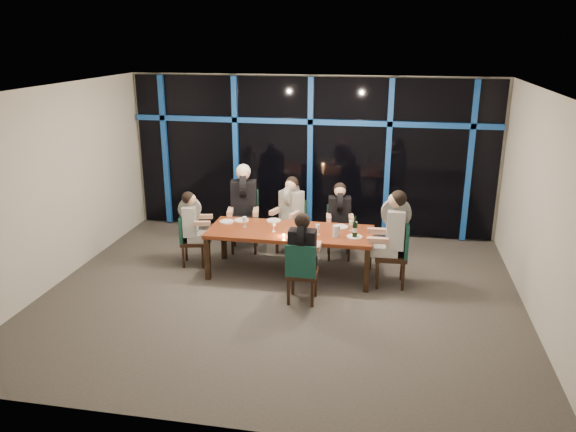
{
  "coord_description": "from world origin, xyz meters",
  "views": [
    {
      "loc": [
        1.5,
        -7.43,
        3.7
      ],
      "look_at": [
        0.0,
        0.6,
        1.05
      ],
      "focal_mm": 35.0,
      "sensor_mm": 36.0,
      "label": 1
    }
  ],
  "objects_px": {
    "diner_end_left": "(192,218)",
    "diner_end_right": "(393,224)",
    "dining_table": "(290,234)",
    "chair_end_left": "(189,237)",
    "chair_end_right": "(397,250)",
    "wine_bottle": "(355,229)",
    "diner_far_right": "(340,210)",
    "water_pitcher": "(336,231)",
    "diner_far_left": "(244,196)",
    "diner_near_mid": "(303,244)",
    "diner_far_mid": "(291,204)",
    "chair_far_mid": "(293,223)",
    "chair_far_left": "(245,217)",
    "chair_near_mid": "(302,270)",
    "chair_far_right": "(339,228)"
  },
  "relations": [
    {
      "from": "diner_far_mid",
      "to": "chair_end_right",
      "type": "bearing_deg",
      "value": -10.11
    },
    {
      "from": "diner_end_left",
      "to": "diner_end_right",
      "type": "height_order",
      "value": "diner_end_right"
    },
    {
      "from": "chair_far_mid",
      "to": "water_pitcher",
      "type": "relative_size",
      "value": 5.01
    },
    {
      "from": "chair_near_mid",
      "to": "diner_end_left",
      "type": "xyz_separation_m",
      "value": [
        -2.01,
        1.09,
        0.31
      ]
    },
    {
      "from": "chair_near_mid",
      "to": "diner_end_left",
      "type": "relative_size",
      "value": 1.09
    },
    {
      "from": "dining_table",
      "to": "diner_far_right",
      "type": "height_order",
      "value": "diner_far_right"
    },
    {
      "from": "wine_bottle",
      "to": "diner_near_mid",
      "type": "bearing_deg",
      "value": -131.62
    },
    {
      "from": "chair_far_mid",
      "to": "wine_bottle",
      "type": "xyz_separation_m",
      "value": [
        1.17,
        -1.16,
        0.36
      ]
    },
    {
      "from": "diner_far_left",
      "to": "chair_near_mid",
      "type": "bearing_deg",
      "value": -65.23
    },
    {
      "from": "diner_far_left",
      "to": "diner_end_left",
      "type": "relative_size",
      "value": 1.23
    },
    {
      "from": "dining_table",
      "to": "diner_far_left",
      "type": "height_order",
      "value": "diner_far_left"
    },
    {
      "from": "chair_far_left",
      "to": "water_pitcher",
      "type": "height_order",
      "value": "chair_far_left"
    },
    {
      "from": "diner_far_mid",
      "to": "diner_end_left",
      "type": "distance_m",
      "value": 1.71
    },
    {
      "from": "diner_far_mid",
      "to": "diner_near_mid",
      "type": "xyz_separation_m",
      "value": [
        0.51,
        -1.85,
        -0.01
      ]
    },
    {
      "from": "dining_table",
      "to": "diner_far_mid",
      "type": "distance_m",
      "value": 0.98
    },
    {
      "from": "dining_table",
      "to": "chair_end_right",
      "type": "distance_m",
      "value": 1.68
    },
    {
      "from": "chair_far_right",
      "to": "diner_far_left",
      "type": "xyz_separation_m",
      "value": [
        -1.67,
        -0.05,
        0.51
      ]
    },
    {
      "from": "diner_far_left",
      "to": "water_pitcher",
      "type": "relative_size",
      "value": 5.57
    },
    {
      "from": "chair_near_mid",
      "to": "diner_far_right",
      "type": "distance_m",
      "value": 1.91
    },
    {
      "from": "chair_near_mid",
      "to": "water_pitcher",
      "type": "xyz_separation_m",
      "value": [
        0.4,
        0.81,
        0.33
      ]
    },
    {
      "from": "diner_near_mid",
      "to": "wine_bottle",
      "type": "relative_size",
      "value": 2.61
    },
    {
      "from": "diner_far_right",
      "to": "water_pitcher",
      "type": "height_order",
      "value": "diner_far_right"
    },
    {
      "from": "dining_table",
      "to": "diner_end_right",
      "type": "bearing_deg",
      "value": -4.06
    },
    {
      "from": "diner_far_left",
      "to": "wine_bottle",
      "type": "relative_size",
      "value": 3.02
    },
    {
      "from": "diner_end_right",
      "to": "chair_near_mid",
      "type": "bearing_deg",
      "value": -57.12
    },
    {
      "from": "diner_far_mid",
      "to": "diner_end_left",
      "type": "height_order",
      "value": "diner_far_mid"
    },
    {
      "from": "chair_end_left",
      "to": "diner_far_right",
      "type": "bearing_deg",
      "value": -84.18
    },
    {
      "from": "chair_far_left",
      "to": "diner_end_right",
      "type": "distance_m",
      "value": 2.84
    },
    {
      "from": "chair_end_left",
      "to": "diner_far_right",
      "type": "distance_m",
      "value": 2.57
    },
    {
      "from": "chair_far_mid",
      "to": "diner_end_right",
      "type": "xyz_separation_m",
      "value": [
        1.73,
        -1.13,
        0.46
      ]
    },
    {
      "from": "diner_far_left",
      "to": "diner_far_right",
      "type": "height_order",
      "value": "diner_far_left"
    },
    {
      "from": "chair_near_mid",
      "to": "diner_end_right",
      "type": "relative_size",
      "value": 0.92
    },
    {
      "from": "dining_table",
      "to": "chair_end_left",
      "type": "bearing_deg",
      "value": 177.17
    },
    {
      "from": "chair_far_mid",
      "to": "chair_end_left",
      "type": "xyz_separation_m",
      "value": [
        -1.59,
        -0.93,
        -0.04
      ]
    },
    {
      "from": "chair_far_mid",
      "to": "diner_near_mid",
      "type": "distance_m",
      "value": 2.02
    },
    {
      "from": "chair_near_mid",
      "to": "diner_far_mid",
      "type": "xyz_separation_m",
      "value": [
        -0.51,
        1.93,
        0.38
      ]
    },
    {
      "from": "diner_far_mid",
      "to": "water_pitcher",
      "type": "distance_m",
      "value": 1.44
    },
    {
      "from": "chair_end_left",
      "to": "chair_far_mid",
      "type": "bearing_deg",
      "value": -71.45
    },
    {
      "from": "diner_far_right",
      "to": "water_pitcher",
      "type": "relative_size",
      "value": 4.72
    },
    {
      "from": "diner_far_mid",
      "to": "diner_near_mid",
      "type": "bearing_deg",
      "value": -55.06
    },
    {
      "from": "chair_far_left",
      "to": "wine_bottle",
      "type": "relative_size",
      "value": 3.1
    },
    {
      "from": "diner_end_left",
      "to": "wine_bottle",
      "type": "relative_size",
      "value": 2.45
    },
    {
      "from": "chair_far_right",
      "to": "chair_end_right",
      "type": "height_order",
      "value": "chair_end_right"
    },
    {
      "from": "chair_far_mid",
      "to": "chair_near_mid",
      "type": "height_order",
      "value": "chair_far_mid"
    },
    {
      "from": "chair_far_left",
      "to": "diner_far_mid",
      "type": "bearing_deg",
      "value": -12.8
    },
    {
      "from": "dining_table",
      "to": "chair_far_left",
      "type": "bearing_deg",
      "value": 136.08
    },
    {
      "from": "diner_far_mid",
      "to": "diner_end_left",
      "type": "xyz_separation_m",
      "value": [
        -1.49,
        -0.84,
        -0.07
      ]
    },
    {
      "from": "diner_far_mid",
      "to": "diner_far_right",
      "type": "relative_size",
      "value": 1.04
    },
    {
      "from": "chair_far_left",
      "to": "diner_far_left",
      "type": "xyz_separation_m",
      "value": [
        0.02,
        -0.09,
        0.42
      ]
    },
    {
      "from": "chair_end_right",
      "to": "wine_bottle",
      "type": "height_order",
      "value": "wine_bottle"
    }
  ]
}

